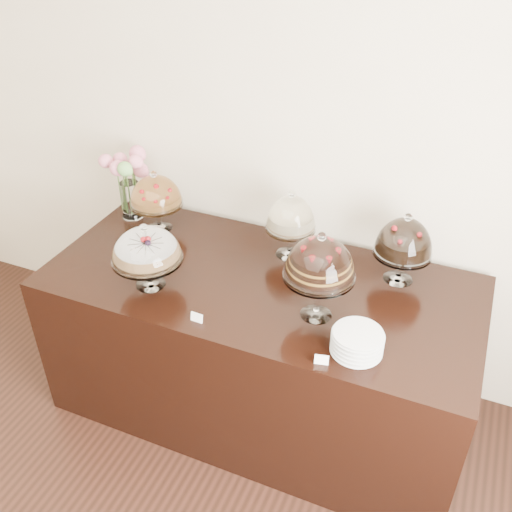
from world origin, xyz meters
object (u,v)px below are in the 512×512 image
at_px(cake_stand_sugar_sponge, 146,248).
at_px(plate_stack, 357,342).
at_px(display_counter, 260,346).
at_px(cake_stand_cheesecake, 291,216).
at_px(cake_stand_choco_layer, 320,261).
at_px(flower_vase, 129,177).
at_px(cake_stand_fruit_tart, 156,193).
at_px(cake_stand_dark_choco, 404,240).

xyz_separation_m(cake_stand_sugar_sponge, plate_stack, (1.07, -0.07, -0.17)).
bearing_deg(display_counter, cake_stand_cheesecake, 79.36).
bearing_deg(plate_stack, cake_stand_choco_layer, 144.40).
xyz_separation_m(cake_stand_sugar_sponge, flower_vase, (-0.46, 0.56, 0.04)).
height_order(display_counter, cake_stand_fruit_tart, cake_stand_fruit_tart).
bearing_deg(plate_stack, display_counter, 151.60).
xyz_separation_m(cake_stand_sugar_sponge, cake_stand_fruit_tart, (-0.25, 0.49, 0.01)).
relative_size(display_counter, flower_vase, 5.43).
distance_m(display_counter, cake_stand_cheesecake, 0.74).
relative_size(cake_stand_choco_layer, flower_vase, 1.11).
distance_m(cake_stand_sugar_sponge, cake_stand_dark_choco, 1.25).
height_order(cake_stand_choco_layer, cake_stand_fruit_tart, cake_stand_choco_layer).
bearing_deg(cake_stand_sugar_sponge, display_counter, 26.39).
relative_size(cake_stand_cheesecake, plate_stack, 1.74).
xyz_separation_m(display_counter, cake_stand_fruit_tart, (-0.74, 0.25, 0.67)).
bearing_deg(flower_vase, cake_stand_choco_layer, -19.46).
height_order(cake_stand_sugar_sponge, cake_stand_dark_choco, cake_stand_dark_choco).
relative_size(display_counter, cake_stand_fruit_tart, 6.08).
bearing_deg(plate_stack, flower_vase, 157.76).
distance_m(cake_stand_sugar_sponge, cake_stand_fruit_tart, 0.55).
height_order(cake_stand_cheesecake, plate_stack, cake_stand_cheesecake).
xyz_separation_m(display_counter, cake_stand_cheesecake, (0.05, 0.29, 0.68)).
distance_m(display_counter, cake_stand_dark_choco, 0.98).
bearing_deg(display_counter, flower_vase, 161.79).
xyz_separation_m(cake_stand_sugar_sponge, cake_stand_dark_choco, (1.13, 0.53, 0.01)).
distance_m(display_counter, plate_stack, 0.83).
bearing_deg(cake_stand_sugar_sponge, cake_stand_dark_choco, 25.11).
distance_m(cake_stand_cheesecake, plate_stack, 0.82).
bearing_deg(plate_stack, cake_stand_fruit_tart, 156.87).
height_order(flower_vase, plate_stack, flower_vase).
bearing_deg(cake_stand_fruit_tart, cake_stand_cheesecake, 2.74).
height_order(cake_stand_dark_choco, plate_stack, cake_stand_dark_choco).
xyz_separation_m(flower_vase, plate_stack, (1.53, -0.63, -0.20)).
bearing_deg(cake_stand_sugar_sponge, cake_stand_choco_layer, 6.75).
bearing_deg(plate_stack, cake_stand_cheesecake, 131.22).
xyz_separation_m(cake_stand_dark_choco, cake_stand_fruit_tart, (-1.38, -0.04, -0.01)).
distance_m(flower_vase, plate_stack, 1.67).
relative_size(cake_stand_cheesecake, flower_vase, 0.94).
bearing_deg(cake_stand_dark_choco, plate_stack, -95.72).
relative_size(cake_stand_choco_layer, plate_stack, 2.05).
relative_size(cake_stand_choco_layer, cake_stand_cheesecake, 1.17).
xyz_separation_m(display_counter, flower_vase, (-0.95, 0.31, 0.71)).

